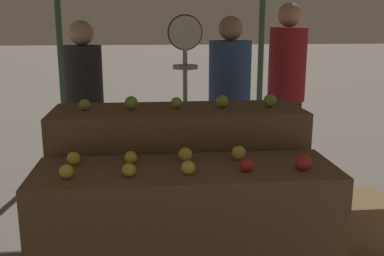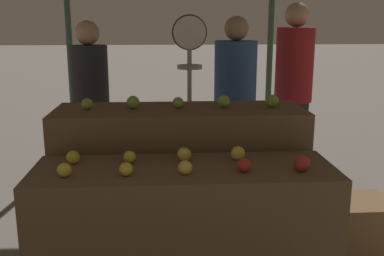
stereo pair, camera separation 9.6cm
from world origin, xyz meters
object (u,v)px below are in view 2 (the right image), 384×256
Objects in this scene: person_vendor_at_scale at (235,95)px; person_customer_right at (294,81)px; produce_scale at (190,71)px; person_customer_left at (91,98)px; wooden_crate_side at (359,227)px.

person_vendor_at_scale is 0.93× the size of person_customer_right.
produce_scale is 1.03× the size of person_customer_left.
person_vendor_at_scale is (0.43, 0.33, -0.25)m from produce_scale.
produce_scale is at bearing 13.01° from person_vendor_at_scale.
person_customer_left is (-0.84, 0.30, -0.26)m from produce_scale.
person_customer_right reaches higher than person_customer_left.
produce_scale reaches higher than wooden_crate_side.
person_customer_left is at bearing -0.33° from person_customer_right.
wooden_crate_side is (1.10, -0.87, -0.98)m from produce_scale.
person_vendor_at_scale reaches higher than person_customer_left.
produce_scale is 1.71m from wooden_crate_side.
produce_scale reaches higher than person_vendor_at_scale.
wooden_crate_side is (0.67, -1.20, -0.72)m from person_vendor_at_scale.
person_customer_right is at bearing 31.67° from produce_scale.
person_customer_left is at bearing -23.57° from person_vendor_at_scale.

